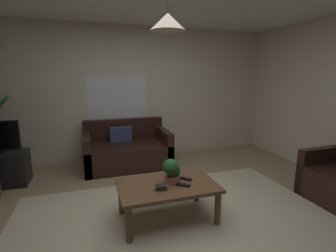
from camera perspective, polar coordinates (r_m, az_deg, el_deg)
name	(u,v)px	position (r m, az deg, el deg)	size (l,w,h in m)	color
floor	(176,222)	(3.03, 1.87, -21.20)	(5.62, 4.91, 0.02)	#9E8466
rug	(182,231)	(2.87, 3.34, -23.00)	(3.65, 2.70, 0.01)	beige
wall_back	(134,94)	(4.97, -7.84, 7.42)	(5.74, 0.06, 2.56)	beige
window_pane	(117,101)	(4.90, -11.58, 5.58)	(1.12, 0.01, 0.99)	white
couch_under_window	(127,151)	(4.60, -9.40, -5.74)	(1.50, 0.87, 0.82)	black
coffee_table	(168,190)	(2.89, -0.06, -14.44)	(1.10, 0.67, 0.42)	brown
book_on_table_0	(161,188)	(2.76, -1.57, -14.01)	(0.15, 0.10, 0.03)	#99663F
book_on_table_1	(161,186)	(2.74, -1.64, -13.73)	(0.11, 0.09, 0.02)	black
remote_on_table_0	(183,185)	(2.83, 3.51, -13.38)	(0.05, 0.16, 0.02)	black
remote_on_table_1	(185,179)	(2.99, 3.99, -11.99)	(0.05, 0.16, 0.02)	black
potted_plant_on_table	(172,171)	(2.85, 0.87, -10.23)	(0.21, 0.21, 0.29)	#B77051
pendant_lamp	(168,22)	(2.65, -0.07, 22.88)	(0.36, 0.36, 0.50)	black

